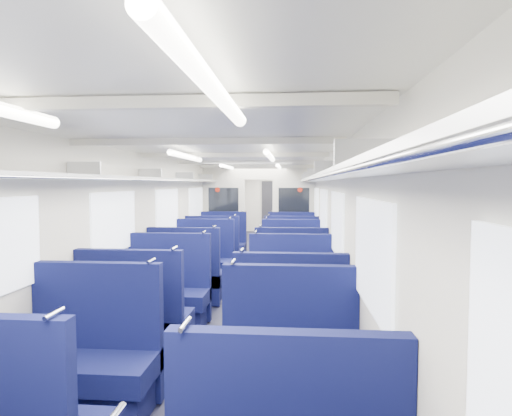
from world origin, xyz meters
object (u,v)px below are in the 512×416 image
object	(u,v)px
seat_11	(291,298)
seat_16	(214,255)
seat_15	(291,265)
seat_9	(290,332)
seat_12	(186,279)
seat_18	(222,247)
seat_14	(203,264)
seat_19	(292,248)
seat_13	(291,279)
seat_8	(135,325)
end_door	(271,206)
seat_6	(91,365)
bulkhead	(259,210)
seat_7	(289,372)
seat_17	(292,255)
seat_10	(167,296)

from	to	relation	value
seat_11	seat_16	xyz separation A→B (m)	(-1.66, 3.40, 0.00)
seat_15	seat_9	bearing A→B (deg)	-90.00
seat_12	seat_18	bearing A→B (deg)	90.00
seat_11	seat_14	xyz separation A→B (m)	(-1.66, 2.33, 0.00)
seat_12	seat_19	size ratio (longest dim) A/B	1.00
seat_13	seat_19	xyz separation A→B (m)	(0.00, 3.36, 0.00)
seat_11	seat_15	size ratio (longest dim) A/B	1.00
seat_8	seat_14	size ratio (longest dim) A/B	1.00
seat_13	seat_16	distance (m)	2.80
seat_16	seat_19	bearing A→B (deg)	33.42
seat_9	seat_15	size ratio (longest dim) A/B	1.00
end_door	seat_6	xyz separation A→B (m)	(-0.83, -13.69, -0.61)
seat_13	seat_8	bearing A→B (deg)	-125.05
seat_18	seat_13	bearing A→B (deg)	-63.82
bulkhead	seat_7	xyz separation A→B (m)	(0.83, -7.31, -0.84)
seat_13	seat_19	size ratio (longest dim) A/B	1.00
seat_17	bulkhead	bearing A→B (deg)	118.14
seat_14	seat_12	bearing A→B (deg)	-90.00
seat_19	seat_17	bearing A→B (deg)	-90.00
seat_8	seat_18	size ratio (longest dim) A/B	1.00
seat_9	seat_10	distance (m)	2.08
seat_9	seat_12	bearing A→B (deg)	125.69
seat_10	seat_18	world-z (taller)	same
seat_17	seat_19	world-z (taller)	same
seat_13	seat_15	bearing A→B (deg)	90.00
seat_11	seat_19	bearing A→B (deg)	90.00
end_door	seat_19	xyz separation A→B (m)	(0.83, -6.93, -0.61)
seat_13	seat_10	bearing A→B (deg)	-144.35
seat_8	seat_19	size ratio (longest dim) A/B	1.00
seat_7	seat_18	distance (m)	6.96
seat_13	seat_6	bearing A→B (deg)	-116.02
seat_16	seat_19	size ratio (longest dim) A/B	1.00
seat_15	seat_17	bearing A→B (deg)	90.00
seat_13	seat_14	xyz separation A→B (m)	(-1.66, 1.19, 0.00)
bulkhead	seat_14	size ratio (longest dim) A/B	2.22
seat_6	seat_19	xyz separation A→B (m)	(1.66, 6.76, 0.00)
seat_10	end_door	bearing A→B (deg)	85.86
seat_11	seat_18	size ratio (longest dim) A/B	1.00
seat_17	seat_6	bearing A→B (deg)	-106.04
seat_13	seat_16	xyz separation A→B (m)	(-1.66, 2.26, 0.00)
seat_12	seat_19	bearing A→B (deg)	64.51
seat_8	seat_12	distance (m)	2.24
seat_6	seat_14	size ratio (longest dim) A/B	1.00
seat_11	seat_16	distance (m)	3.79
seat_8	seat_10	xyz separation A→B (m)	(0.00, 1.18, 0.00)
seat_10	seat_15	world-z (taller)	same
seat_15	seat_16	size ratio (longest dim) A/B	1.00
seat_16	seat_10	bearing A→B (deg)	-90.00
seat_11	seat_15	xyz separation A→B (m)	(0.00, 2.38, 0.00)
end_door	seat_6	size ratio (longest dim) A/B	1.59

